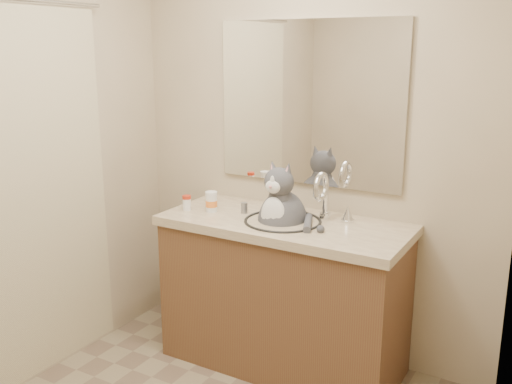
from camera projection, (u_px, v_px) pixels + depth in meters
room at (169, 197)px, 2.16m from camera, size 2.22×2.52×2.42m
vanity at (284, 290)px, 3.16m from camera, size 1.34×0.59×1.12m
mirror at (308, 104)px, 3.14m from camera, size 1.10×0.02×0.90m
shower_curtain at (14, 199)px, 2.80m from camera, size 0.02×1.30×1.93m
cat at (282, 218)px, 3.06m from camera, size 0.37×0.31×0.53m
pill_bottle_redcap at (187, 203)px, 3.24m from camera, size 0.05×0.05×0.08m
pill_bottle_orange at (211, 202)px, 3.21m from camera, size 0.08×0.08×0.11m
grey_canister at (244, 208)px, 3.19m from camera, size 0.04×0.04×0.06m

